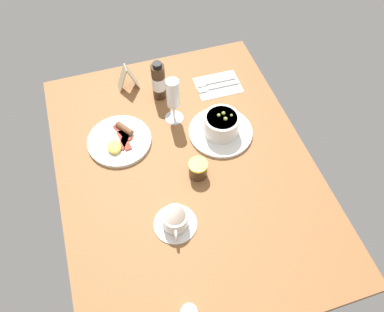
% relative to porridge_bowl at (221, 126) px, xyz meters
% --- Properties ---
extents(ground_plane, '(1.10, 0.84, 0.03)m').
position_rel_porridge_bowl_xyz_m(ground_plane, '(-0.10, 0.16, -0.05)').
color(ground_plane, brown).
extents(porridge_bowl, '(0.23, 0.23, 0.09)m').
position_rel_porridge_bowl_xyz_m(porridge_bowl, '(0.00, 0.00, 0.00)').
color(porridge_bowl, white).
rests_on(porridge_bowl, ground_plane).
extents(cutlery_setting, '(0.13, 0.17, 0.01)m').
position_rel_porridge_bowl_xyz_m(cutlery_setting, '(0.23, -0.07, -0.04)').
color(cutlery_setting, white).
rests_on(cutlery_setting, ground_plane).
extents(coffee_cup, '(0.13, 0.13, 0.06)m').
position_rel_porridge_bowl_xyz_m(coffee_cup, '(-0.29, 0.25, -0.01)').
color(coffee_cup, white).
rests_on(coffee_cup, ground_plane).
extents(wine_glass, '(0.07, 0.07, 0.18)m').
position_rel_porridge_bowl_xyz_m(wine_glass, '(0.12, 0.14, 0.08)').
color(wine_glass, white).
rests_on(wine_glass, ground_plane).
extents(jam_jar, '(0.06, 0.06, 0.06)m').
position_rel_porridge_bowl_xyz_m(jam_jar, '(-0.14, 0.13, -0.01)').
color(jam_jar, '#442D18').
rests_on(jam_jar, ground_plane).
extents(sauce_bottle_brown, '(0.05, 0.05, 0.16)m').
position_rel_porridge_bowl_xyz_m(sauce_bottle_brown, '(0.24, 0.16, 0.04)').
color(sauce_bottle_brown, '#382314').
rests_on(sauce_bottle_brown, ground_plane).
extents(breakfast_plate, '(0.22, 0.22, 0.04)m').
position_rel_porridge_bowl_xyz_m(breakfast_plate, '(0.07, 0.35, -0.03)').
color(breakfast_plate, white).
rests_on(breakfast_plate, ground_plane).
extents(menu_card, '(0.05, 0.08, 0.10)m').
position_rel_porridge_bowl_xyz_m(menu_card, '(0.32, 0.26, 0.01)').
color(menu_card, tan).
rests_on(menu_card, ground_plane).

